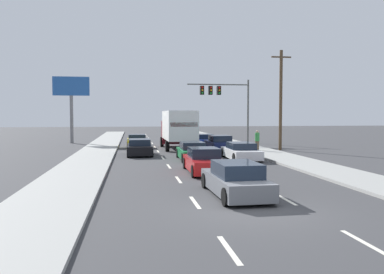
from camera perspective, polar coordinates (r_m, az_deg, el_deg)
The scene contains 17 objects.
ground_plane at distance 37.59m, azimuth -2.71°, elevation -1.57°, with size 140.00×140.00×0.00m, color #3D3D3F.
sidewalk_right at distance 34.12m, azimuth 9.63°, elevation -1.98°, with size 3.10×80.00×0.14m, color #9E9E99.
sidewalk_left at distance 32.53m, azimuth -13.77°, elevation -2.28°, with size 3.10×80.00×0.14m, color #9E9E99.
lane_markings at distance 34.11m, azimuth -2.09°, elevation -2.05°, with size 3.54×62.00×0.01m.
car_yellow at distance 38.31m, azimuth -7.99°, elevation -0.64°, with size 1.92×4.29×1.28m.
car_black at distance 30.83m, azimuth -7.60°, elevation -1.54°, with size 1.94×4.31×1.26m.
box_truck at distance 35.82m, azimuth -2.04°, elevation 1.44°, with size 2.74×8.15×3.49m.
car_green at distance 27.41m, azimuth 0.02°, elevation -2.13°, with size 1.87×4.36×1.26m.
car_red at distance 21.42m, azimuth 1.74°, elevation -3.56°, with size 1.87×4.48×1.34m.
car_gray at distance 15.41m, azimuth 6.31°, elevation -6.23°, with size 1.96×4.57×1.32m.
car_blue at distance 40.24m, azimuth 1.78°, elevation -0.49°, with size 1.88×4.69×1.19m.
car_navy at distance 34.37m, azimuth 4.00°, elevation -0.99°, with size 2.05×4.58×1.37m.
car_white at distance 27.85m, azimuth 7.08°, elevation -2.11°, with size 2.01×4.66×1.20m.
traffic_signal_mast at distance 43.44m, azimuth 4.20°, elevation 6.08°, with size 6.92×0.69×7.02m.
utility_pole_mid at distance 35.82m, azimuth 12.72°, elevation 5.40°, with size 1.80×0.28×8.82m.
roadside_billboard at distance 45.61m, azimuth -17.08°, elevation 5.70°, with size 3.94×0.36×7.35m.
pedestrian_near_corner at distance 33.66m, azimuth 9.42°, elevation -0.49°, with size 0.38×0.38×1.70m.
Camera 1 is at (-3.91, -12.26, 3.12)m, focal length 36.84 mm.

